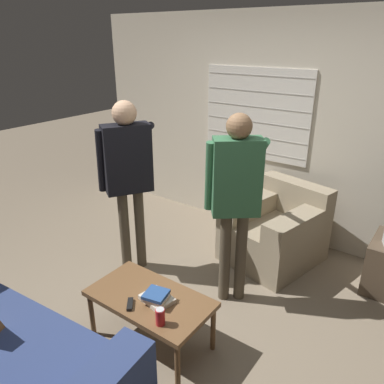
% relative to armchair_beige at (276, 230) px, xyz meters
% --- Properties ---
extents(ground_plane, '(16.00, 16.00, 0.00)m').
position_rel_armchair_beige_xyz_m(ground_plane, '(-0.31, -1.44, -0.33)').
color(ground_plane, '#7F705B').
extents(wall_back, '(5.20, 0.08, 2.55)m').
position_rel_armchair_beige_xyz_m(wall_back, '(-0.32, 0.58, 0.95)').
color(wall_back, beige).
rests_on(wall_back, ground_plane).
extents(armchair_beige, '(1.01, 1.08, 0.81)m').
position_rel_armchair_beige_xyz_m(armchair_beige, '(0.00, 0.00, 0.00)').
color(armchair_beige, gray).
rests_on(armchair_beige, ground_plane).
extents(coffee_table, '(0.95, 0.52, 0.44)m').
position_rel_armchair_beige_xyz_m(coffee_table, '(-0.27, -1.73, 0.06)').
color(coffee_table, brown).
rests_on(coffee_table, ground_plane).
extents(person_left_standing, '(0.60, 0.80, 1.74)m').
position_rel_armchair_beige_xyz_m(person_left_standing, '(-1.13, -1.03, 0.78)').
color(person_left_standing, '#4C4233').
rests_on(person_left_standing, ground_plane).
extents(person_right_standing, '(0.50, 0.78, 1.73)m').
position_rel_armchair_beige_xyz_m(person_right_standing, '(-0.04, -0.87, 0.76)').
color(person_right_standing, '#4C4233').
rests_on(person_right_standing, ground_plane).
extents(book_stack, '(0.26, 0.23, 0.09)m').
position_rel_armchair_beige_xyz_m(book_stack, '(-0.18, -1.74, 0.14)').
color(book_stack, beige).
rests_on(book_stack, coffee_table).
extents(soda_can, '(0.07, 0.07, 0.13)m').
position_rel_armchair_beige_xyz_m(soda_can, '(-0.01, -1.90, 0.17)').
color(soda_can, red).
rests_on(soda_can, coffee_table).
extents(spare_remote, '(0.11, 0.13, 0.02)m').
position_rel_armchair_beige_xyz_m(spare_remote, '(-0.32, -1.89, 0.12)').
color(spare_remote, black).
rests_on(spare_remote, coffee_table).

